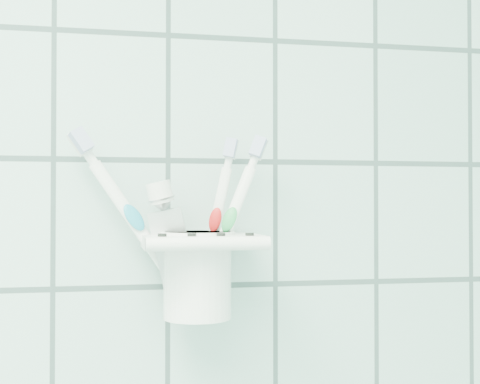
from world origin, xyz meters
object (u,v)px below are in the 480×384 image
object	(u,v)px
holder_bracket	(202,243)
toothpaste_tube	(186,234)
cup	(197,271)
toothbrush_pink	(193,202)
toothbrush_blue	(195,215)
toothbrush_orange	(198,220)

from	to	relation	value
holder_bracket	toothpaste_tube	size ratio (longest dim) A/B	0.84
cup	toothbrush_pink	bearing A→B (deg)	120.92
toothbrush_blue	cup	bearing A→B (deg)	92.62
toothbrush_pink	toothbrush_blue	size ratio (longest dim) A/B	1.10
toothbrush_blue	toothpaste_tube	world-z (taller)	toothbrush_blue
holder_bracket	toothbrush_orange	size ratio (longest dim) A/B	0.65
toothbrush_blue	toothbrush_orange	distance (m)	0.03
holder_bracket	cup	xyz separation A→B (m)	(-0.00, 0.00, -0.03)
holder_bracket	toothbrush_orange	bearing A→B (deg)	92.35
cup	toothbrush_blue	xyz separation A→B (m)	(-0.00, -0.01, 0.06)
toothbrush_blue	holder_bracket	bearing A→B (deg)	60.98
holder_bracket	toothpaste_tube	xyz separation A→B (m)	(-0.01, 0.01, 0.01)
toothbrush_pink	toothpaste_tube	bearing A→B (deg)	139.43
cup	toothpaste_tube	size ratio (longest dim) A/B	0.63
toothbrush_blue	toothpaste_tube	size ratio (longest dim) A/B	1.35
cup	toothpaste_tube	bearing A→B (deg)	144.89
toothbrush_pink	cup	bearing A→B (deg)	-85.50
toothbrush_orange	holder_bracket	bearing A→B (deg)	-65.18
toothbrush_pink	toothpaste_tube	size ratio (longest dim) A/B	1.49
cup	toothpaste_tube	distance (m)	0.04
holder_bracket	cup	bearing A→B (deg)	134.99
toothbrush_pink	toothbrush_blue	bearing A→B (deg)	-118.38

